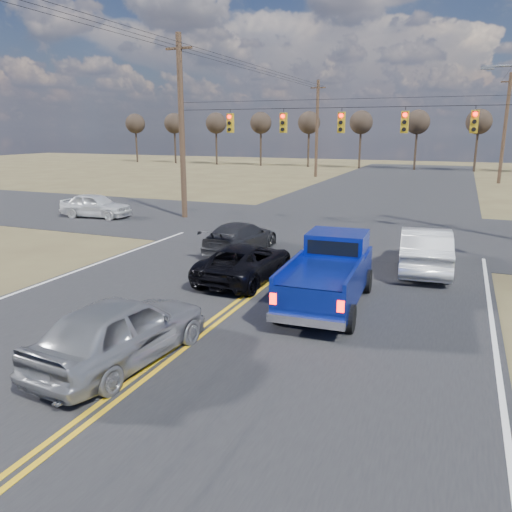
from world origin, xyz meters
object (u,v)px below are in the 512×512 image
at_px(pickup_truck, 329,274).
at_px(cross_car_west, 96,205).
at_px(black_suv, 245,262).
at_px(dgrey_car_queue, 241,237).
at_px(silver_suv, 121,330).
at_px(white_car_queue, 425,249).

xyz_separation_m(pickup_truck, cross_car_west, (-16.21, 9.52, -0.24)).
bearing_deg(black_suv, dgrey_car_queue, -62.14).
height_order(black_suv, cross_car_west, cross_car_west).
bearing_deg(silver_suv, dgrey_car_queue, -74.92).
bearing_deg(black_suv, white_car_queue, -146.19).
bearing_deg(dgrey_car_queue, pickup_truck, 138.56).
bearing_deg(white_car_queue, silver_suv, 56.28).
bearing_deg(white_car_queue, cross_car_west, -19.39).
relative_size(pickup_truck, white_car_queue, 1.09).
height_order(pickup_truck, white_car_queue, pickup_truck).
xyz_separation_m(black_suv, dgrey_car_queue, (-1.76, 3.57, 0.01)).
relative_size(black_suv, white_car_queue, 0.93).
bearing_deg(cross_car_west, black_suv, -126.76).
distance_m(pickup_truck, white_car_queue, 5.39).
bearing_deg(pickup_truck, white_car_queue, 62.11).
xyz_separation_m(white_car_queue, cross_car_west, (-18.50, 4.64, -0.09)).
relative_size(pickup_truck, black_suv, 1.17).
xyz_separation_m(pickup_truck, silver_suv, (-3.23, -5.32, -0.18)).
bearing_deg(cross_car_west, silver_suv, -143.58).
relative_size(black_suv, dgrey_car_queue, 1.04).
distance_m(black_suv, cross_car_west, 15.31).
xyz_separation_m(silver_suv, dgrey_car_queue, (-1.76, 10.30, -0.13)).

